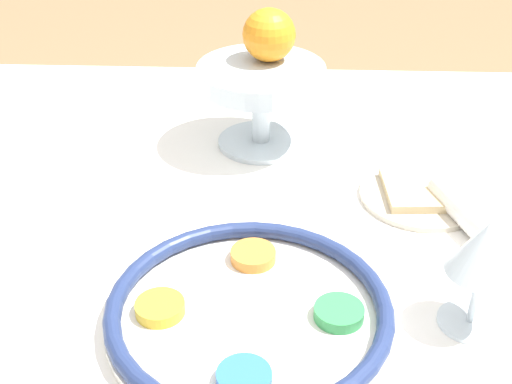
# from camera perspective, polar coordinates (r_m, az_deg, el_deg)

# --- Properties ---
(seder_plate) EXTENTS (0.32, 0.32, 0.03)m
(seder_plate) POSITION_cam_1_polar(r_m,az_deg,el_deg) (0.79, -0.56, -9.55)
(seder_plate) COLOR white
(seder_plate) RESTS_ON dining_table
(wine_glass) EXTENTS (0.08, 0.08, 0.14)m
(wine_glass) POSITION_cam_1_polar(r_m,az_deg,el_deg) (0.77, 17.81, -4.58)
(wine_glass) COLOR silver
(wine_glass) RESTS_ON dining_table
(fruit_stand) EXTENTS (0.20, 0.20, 0.13)m
(fruit_stand) POSITION_cam_1_polar(r_m,az_deg,el_deg) (1.09, 0.40, 8.54)
(fruit_stand) COLOR silver
(fruit_stand) RESTS_ON dining_table
(orange_fruit) EXTENTS (0.08, 0.08, 0.08)m
(orange_fruit) POSITION_cam_1_polar(r_m,az_deg,el_deg) (1.09, 1.06, 12.46)
(orange_fruit) COLOR orange
(orange_fruit) RESTS_ON fruit_stand
(bread_plate) EXTENTS (0.17, 0.17, 0.02)m
(bread_plate) POSITION_cam_1_polar(r_m,az_deg,el_deg) (1.02, 13.09, -0.13)
(bread_plate) COLOR beige
(bread_plate) RESTS_ON dining_table
(napkin_roll) EXTENTS (0.19, 0.10, 0.04)m
(napkin_roll) POSITION_cam_1_polar(r_m,az_deg,el_deg) (0.96, 17.38, -2.29)
(napkin_roll) COLOR white
(napkin_roll) RESTS_ON dining_table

